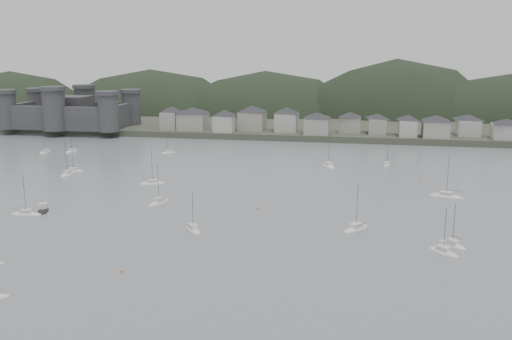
# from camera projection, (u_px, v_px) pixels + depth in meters

# --- Properties ---
(ground) EXTENTS (900.00, 900.00, 0.00)m
(ground) POSITION_uv_depth(u_px,v_px,m) (179.00, 283.00, 105.90)
(ground) COLOR slate
(ground) RESTS_ON ground
(far_shore_land) EXTENTS (900.00, 250.00, 3.00)m
(far_shore_land) POSITION_uv_depth(u_px,v_px,m) (317.00, 111.00, 388.91)
(far_shore_land) COLOR #383D2D
(far_shore_land) RESTS_ON ground
(forested_ridge) EXTENTS (851.55, 103.94, 102.57)m
(forested_ridge) POSITION_uv_depth(u_px,v_px,m) (321.00, 135.00, 366.06)
(forested_ridge) COLOR black
(forested_ridge) RESTS_ON ground
(castle) EXTENTS (66.00, 43.00, 20.00)m
(castle) POSITION_uv_depth(u_px,v_px,m) (71.00, 111.00, 298.76)
(castle) COLOR #38383A
(castle) RESTS_ON far_shore_land
(waterfront_town) EXTENTS (451.48, 28.46, 12.92)m
(waterfront_town) POSITION_uv_depth(u_px,v_px,m) (403.00, 123.00, 270.74)
(waterfront_town) COLOR #9B998E
(waterfront_town) RESTS_ON far_shore_land
(sailboat_lead) EXTENTS (6.34, 6.07, 9.13)m
(sailboat_lead) POSITION_uv_depth(u_px,v_px,m) (168.00, 153.00, 239.77)
(sailboat_lead) COLOR silver
(sailboat_lead) RESTS_ON ground
(moored_fleet) EXTENTS (249.64, 152.71, 13.78)m
(moored_fleet) POSITION_uv_depth(u_px,v_px,m) (260.00, 200.00, 164.21)
(moored_fleet) COLOR silver
(moored_fleet) RESTS_ON ground
(motor_launch_far) EXTENTS (5.60, 8.03, 3.82)m
(motor_launch_far) POSITION_uv_depth(u_px,v_px,m) (43.00, 210.00, 153.13)
(motor_launch_far) COLOR black
(motor_launch_far) RESTS_ON ground
(mooring_buoys) EXTENTS (148.50, 93.95, 0.70)m
(mooring_buoys) POSITION_uv_depth(u_px,v_px,m) (267.00, 219.00, 145.27)
(mooring_buoys) COLOR #D07E45
(mooring_buoys) RESTS_ON ground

